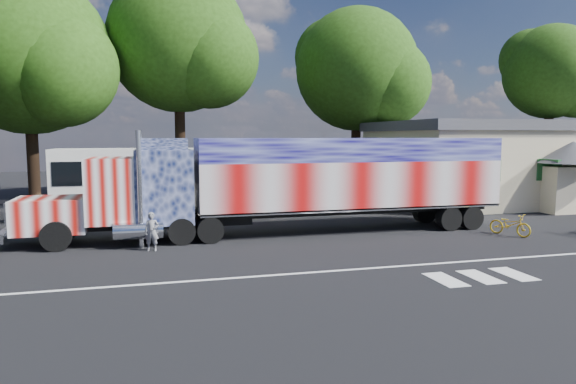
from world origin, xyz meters
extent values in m
plane|color=black|center=(0.00, 0.00, 0.00)|extent=(100.00, 100.00, 0.00)
cube|color=silver|center=(0.00, -3.00, 0.01)|extent=(30.00, 0.15, 0.01)
cube|color=silver|center=(2.80, -4.80, 0.01)|extent=(0.70, 1.60, 0.01)
cube|color=silver|center=(4.00, -4.80, 0.01)|extent=(0.70, 1.60, 0.01)
cube|color=silver|center=(5.20, -4.80, 0.01)|extent=(0.70, 1.60, 0.01)
cube|color=black|center=(-6.16, 3.47, 0.72)|extent=(9.20, 1.02, 0.31)
cube|color=#D47F7C|center=(-9.43, 3.47, 1.23)|extent=(2.66, 2.25, 1.33)
cube|color=silver|center=(-10.81, 3.47, 1.23)|extent=(0.12, 1.94, 1.19)
cube|color=silver|center=(-11.02, 3.47, 0.56)|extent=(0.31, 2.55, 0.37)
cube|color=#D47F7C|center=(-7.19, 3.47, 2.15)|extent=(1.84, 2.55, 2.55)
cube|color=black|center=(-8.05, 3.47, 2.61)|extent=(0.06, 2.15, 0.92)
cube|color=#4A5480|center=(-5.14, 3.47, 2.25)|extent=(2.25, 2.55, 2.96)
cube|color=#4A5480|center=(-5.14, 3.47, 3.93)|extent=(1.84, 2.45, 0.51)
cylinder|color=silver|center=(-6.06, 4.82, 2.25)|extent=(0.20, 0.20, 4.50)
cylinder|color=silver|center=(-6.06, 2.12, 2.25)|extent=(0.20, 0.20, 4.50)
cylinder|color=silver|center=(-6.16, 4.80, 0.66)|extent=(1.84, 0.67, 0.67)
cylinder|color=silver|center=(-6.16, 2.14, 0.66)|extent=(1.84, 0.67, 0.67)
cylinder|color=black|center=(-9.13, 2.34, 0.56)|extent=(1.12, 0.36, 1.12)
cylinder|color=black|center=(-9.13, 4.59, 0.56)|extent=(1.12, 0.36, 1.12)
cylinder|color=black|center=(-4.53, 2.40, 0.53)|extent=(1.06, 0.56, 1.06)
cylinder|color=black|center=(-4.53, 4.54, 0.53)|extent=(1.06, 0.56, 1.06)
cylinder|color=black|center=(-3.40, 2.40, 0.53)|extent=(1.06, 0.56, 1.06)
cylinder|color=black|center=(-3.40, 4.54, 0.53)|extent=(1.06, 0.56, 1.06)
cube|color=black|center=(3.03, 3.47, 0.97)|extent=(13.28, 1.12, 0.31)
cube|color=#D27070|center=(3.03, 3.47, 2.15)|extent=(13.69, 2.66, 2.04)
cube|color=#474897|center=(3.03, 3.47, 3.68)|extent=(13.69, 2.66, 1.02)
cube|color=silver|center=(3.03, 3.47, 1.12)|extent=(13.69, 2.66, 0.12)
cube|color=silver|center=(9.90, 3.47, 2.66)|extent=(0.04, 2.55, 2.96)
cylinder|color=black|center=(7.43, 2.40, 0.53)|extent=(1.06, 0.56, 1.06)
cylinder|color=black|center=(7.43, 4.54, 0.53)|extent=(1.06, 0.56, 1.06)
cylinder|color=black|center=(8.55, 2.40, 0.53)|extent=(1.06, 0.56, 1.06)
cylinder|color=black|center=(8.55, 4.54, 0.53)|extent=(1.06, 0.56, 1.06)
cube|color=silver|center=(-4.14, 9.45, 1.82)|extent=(12.50, 2.71, 3.64)
cube|color=black|center=(-4.14, 9.45, 2.50)|extent=(12.08, 2.77, 1.15)
cube|color=black|center=(-4.14, 9.45, 0.47)|extent=(12.50, 2.71, 0.26)
cube|color=black|center=(-10.39, 9.45, 1.98)|extent=(0.06, 2.39, 1.46)
cylinder|color=black|center=(-8.83, 8.15, 0.52)|extent=(1.04, 0.31, 1.04)
cylinder|color=black|center=(-8.83, 10.75, 0.52)|extent=(1.04, 0.31, 1.04)
cylinder|color=black|center=(-1.02, 8.15, 0.52)|extent=(1.04, 0.31, 1.04)
cylinder|color=black|center=(-1.02, 10.75, 0.52)|extent=(1.04, 0.31, 1.04)
cylinder|color=black|center=(-0.08, 8.15, 0.52)|extent=(1.04, 0.31, 1.04)
cylinder|color=black|center=(-0.08, 10.75, 0.52)|extent=(1.04, 0.31, 1.04)
cube|color=beige|center=(20.00, 11.00, 2.30)|extent=(22.00, 10.00, 4.60)
cube|color=#46464B|center=(20.00, 11.00, 4.90)|extent=(22.40, 10.40, 0.60)
cube|color=#1E5926|center=(12.00, 5.96, 2.40)|extent=(1.60, 0.08, 1.20)
cube|color=#1E5926|center=(16.00, 5.96, 2.40)|extent=(1.60, 0.08, 1.20)
cube|color=beige|center=(17.00, 5.40, 1.30)|extent=(3.00, 1.20, 2.60)
cube|color=#1E5926|center=(17.00, 5.40, 2.90)|extent=(3.40, 1.60, 0.25)
cone|color=#46464B|center=(17.00, 5.40, 3.40)|extent=(4.00, 4.00, 1.20)
imported|color=slate|center=(-5.67, 1.50, 0.73)|extent=(0.59, 0.44, 1.46)
imported|color=gold|center=(9.29, 0.59, 0.48)|extent=(1.36, 1.93, 0.96)
cylinder|color=black|center=(24.99, 16.30, 3.72)|extent=(0.70, 0.70, 7.45)
sphere|color=#264D12|center=(24.99, 16.30, 9.31)|extent=(7.32, 7.32, 7.32)
sphere|color=#264D12|center=(23.89, 17.40, 10.38)|extent=(4.76, 4.76, 4.76)
cylinder|color=black|center=(9.28, 18.02, 3.67)|extent=(0.70, 0.70, 7.34)
sphere|color=#264D12|center=(9.28, 18.02, 9.18)|extent=(9.02, 9.02, 9.02)
sphere|color=#264D12|center=(11.09, 16.67, 8.13)|extent=(6.32, 6.32, 6.32)
sphere|color=#264D12|center=(7.93, 19.37, 10.23)|extent=(5.87, 5.87, 5.87)
cylinder|color=black|center=(-12.61, 16.33, 3.69)|extent=(0.70, 0.70, 7.38)
sphere|color=#264D12|center=(-12.61, 16.33, 9.23)|extent=(9.71, 9.71, 9.71)
sphere|color=#264D12|center=(-10.67, 14.88, 8.17)|extent=(6.80, 6.80, 6.80)
sphere|color=#264D12|center=(-14.07, 17.79, 10.28)|extent=(6.31, 6.31, 6.31)
cylinder|color=black|center=(-3.65, 18.09, 4.24)|extent=(0.70, 0.70, 8.48)
sphere|color=#264D12|center=(-3.65, 18.09, 10.60)|extent=(9.46, 9.46, 9.46)
sphere|color=#264D12|center=(-1.75, 16.68, 9.39)|extent=(6.62, 6.62, 6.62)
sphere|color=#264D12|center=(-5.07, 19.51, 11.82)|extent=(6.15, 6.15, 6.15)
camera|label=1|loc=(-5.61, -18.05, 4.28)|focal=32.00mm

